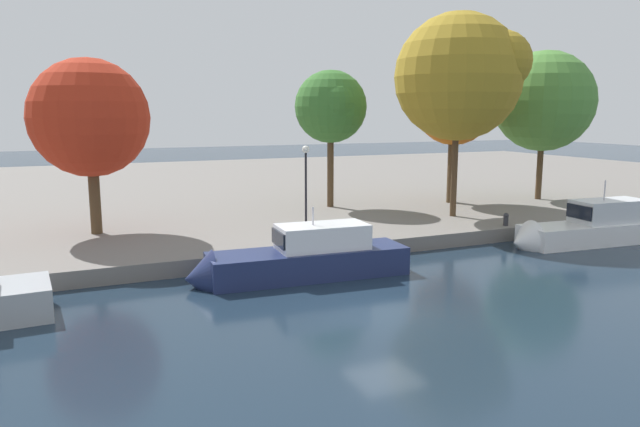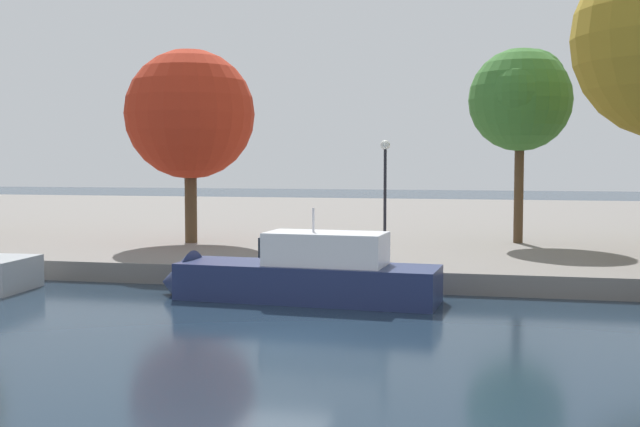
# 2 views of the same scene
# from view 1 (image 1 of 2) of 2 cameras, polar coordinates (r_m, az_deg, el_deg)

# --- Properties ---
(ground_plane) EXTENTS (220.00, 220.00, 0.00)m
(ground_plane) POSITION_cam_1_polar(r_m,az_deg,el_deg) (22.08, 6.30, -9.63)
(ground_plane) COLOR #192838
(dock_promenade) EXTENTS (120.00, 55.00, 0.78)m
(dock_promenade) POSITION_cam_1_polar(r_m,az_deg,el_deg) (54.88, -12.55, 2.24)
(dock_promenade) COLOR slate
(dock_promenade) RESTS_ON ground_plane
(motor_yacht_1) EXTENTS (10.08, 3.01, 3.93)m
(motor_yacht_1) POSITION_cam_1_polar(r_m,az_deg,el_deg) (26.37, -2.18, -4.81)
(motor_yacht_1) COLOR navy
(motor_yacht_1) RESTS_ON ground_plane
(motor_yacht_2) EXTENTS (10.62, 3.16, 4.31)m
(motor_yacht_2) POSITION_cam_1_polar(r_m,az_deg,el_deg) (36.64, 24.71, -1.52)
(motor_yacht_2) COLOR white
(motor_yacht_2) RESTS_ON ground_plane
(mooring_bollard_1) EXTENTS (0.32, 0.32, 0.76)m
(mooring_bollard_1) POSITION_cam_1_polar(r_m,az_deg,el_deg) (36.06, 17.52, -0.49)
(mooring_bollard_1) COLOR #2D2D33
(mooring_bollard_1) RESTS_ON dock_promenade
(lamp_post) EXTENTS (0.38, 0.38, 4.81)m
(lamp_post) POSITION_cam_1_polar(r_m,az_deg,el_deg) (31.28, -1.38, 3.01)
(lamp_post) COLOR black
(lamp_post) RESTS_ON dock_promenade
(tree_1) EXTENTS (7.82, 7.82, 12.60)m
(tree_1) POSITION_cam_1_polar(r_m,az_deg,el_deg) (38.21, 13.39, 12.79)
(tree_1) COLOR #4C3823
(tree_1) RESTS_ON dock_promenade
(tree_2) EXTENTS (5.61, 5.61, 9.81)m
(tree_2) POSITION_cam_1_polar(r_m,az_deg,el_deg) (44.01, 12.64, 10.20)
(tree_2) COLOR #4C3823
(tree_2) RESTS_ON dock_promenade
(tree_3) EXTENTS (6.27, 6.27, 9.38)m
(tree_3) POSITION_cam_1_polar(r_m,az_deg,el_deg) (33.68, -21.24, 8.45)
(tree_3) COLOR #4C3823
(tree_3) RESTS_ON dock_promenade
(tree_4) EXTENTS (4.95, 5.06, 9.43)m
(tree_4) POSITION_cam_1_polar(r_m,az_deg,el_deg) (40.98, 1.17, 10.52)
(tree_4) COLOR #4C3823
(tree_4) RESTS_ON dock_promenade
(tree_5) EXTENTS (7.43, 7.43, 11.08)m
(tree_5) POSITION_cam_1_polar(r_m,az_deg,el_deg) (47.89, 20.75, 10.14)
(tree_5) COLOR #4C3823
(tree_5) RESTS_ON dock_promenade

